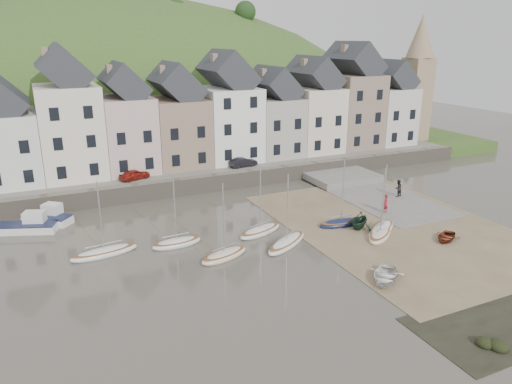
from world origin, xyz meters
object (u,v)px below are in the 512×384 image
person_dark (398,188)px  sailboat_0 (104,252)px  person_red (385,203)px  rowboat_green (359,220)px  rowboat_red (446,237)px  car_left (135,174)px  car_right (243,162)px  rowboat_white (385,276)px

person_dark → sailboat_0: bearing=-10.0°
sailboat_0 → person_dark: 30.62m
person_red → person_dark: bearing=-154.2°
rowboat_green → rowboat_red: 7.29m
car_left → person_dark: bearing=-137.4°
person_red → car_right: 18.32m
rowboat_red → person_red: 7.44m
rowboat_green → car_left: (-16.01, 18.67, 1.34)m
rowboat_green → rowboat_white: bearing=-58.3°
rowboat_green → car_right: bearing=157.3°
rowboat_green → rowboat_red: rowboat_green is taller
person_dark → car_left: bearing=-40.6°
rowboat_white → person_red: person_red is taller
sailboat_0 → rowboat_white: bearing=-36.4°
person_red → rowboat_white: bearing=39.6°
sailboat_0 → rowboat_red: sailboat_0 is taller
sailboat_0 → car_left: 15.83m
sailboat_0 → car_right: (18.33, 14.73, 1.90)m
rowboat_green → person_dark: person_dark is taller
rowboat_red → sailboat_0: bearing=-138.7°
sailboat_0 → rowboat_white: (17.23, -12.70, 0.16)m
rowboat_green → person_dark: bearing=88.9°
rowboat_red → person_red: size_ratio=1.47×
rowboat_white → person_red: size_ratio=1.85×
person_red → car_right: (-7.76, 16.56, 1.10)m
sailboat_0 → person_dark: sailboat_0 is taller
person_red → person_dark: size_ratio=1.01×
person_red → car_right: bearing=-76.1°
person_red → car_left: size_ratio=0.56×
person_red → car_right: size_ratio=0.55×
rowboat_green → rowboat_red: size_ratio=1.06×
sailboat_0 → rowboat_red: 28.07m
sailboat_0 → rowboat_green: size_ratio=2.18×
rowboat_red → car_left: (-21.02, 23.95, 1.83)m
person_red → car_left: car_left is taller
rowboat_white → rowboat_green: (4.27, 8.76, 0.41)m
sailboat_0 → person_red: (26.09, -1.83, 0.80)m
person_red → rowboat_red: bearing=82.0°
rowboat_green → person_red: size_ratio=1.55×
rowboat_green → rowboat_red: (5.01, -5.28, -0.48)m
person_dark → car_left: size_ratio=0.55×
rowboat_red → person_red: (-0.42, 7.39, 0.71)m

